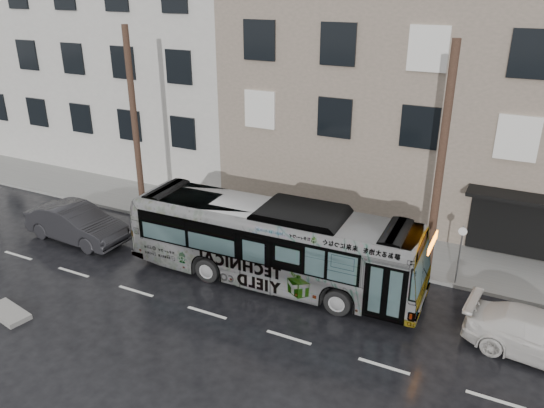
{
  "coord_description": "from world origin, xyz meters",
  "views": [
    {
      "loc": [
        9.11,
        -15.68,
        10.85
      ],
      "look_at": [
        0.1,
        2.5,
        2.33
      ],
      "focal_mm": 35.0,
      "sensor_mm": 36.0,
      "label": 1
    }
  ],
  "objects": [
    {
      "name": "utility_pole_rear",
      "position": [
        -7.5,
        3.3,
        4.65
      ],
      "size": [
        0.3,
        0.3,
        9.0
      ],
      "primitive_type": "cylinder",
      "color": "#4B3125",
      "rests_on": "sidewalk"
    },
    {
      "name": "ground",
      "position": [
        0.0,
        0.0,
        0.0
      ],
      "size": [
        120.0,
        120.0,
        0.0
      ],
      "primitive_type": "plane",
      "color": "black",
      "rests_on": "ground"
    },
    {
      "name": "slush_pile",
      "position": [
        -6.21,
        -5.74,
        0.09
      ],
      "size": [
        1.92,
        1.13,
        0.18
      ],
      "primitive_type": "cube",
      "rotation": [
        0.0,
        0.0,
        -0.19
      ],
      "color": "#A6A29D",
      "rests_on": "ground"
    },
    {
      "name": "sidewalk",
      "position": [
        0.0,
        4.9,
        0.07
      ],
      "size": [
        90.0,
        3.6,
        0.15
      ],
      "primitive_type": "cube",
      "color": "gray",
      "rests_on": "ground"
    },
    {
      "name": "dark_sedan",
      "position": [
        -8.41,
        -0.19,
        0.82
      ],
      "size": [
        5.04,
        1.95,
        1.64
      ],
      "primitive_type": "imported",
      "rotation": [
        0.0,
        0.0,
        1.53
      ],
      "color": "black",
      "rests_on": "ground"
    },
    {
      "name": "bus",
      "position": [
        1.08,
        0.59,
        1.62
      ],
      "size": [
        11.67,
        2.99,
        3.23
      ],
      "primitive_type": "imported",
      "rotation": [
        0.0,
        0.0,
        1.59
      ],
      "color": "#B2B2B2",
      "rests_on": "ground"
    },
    {
      "name": "building_grey",
      "position": [
        -18.0,
        14.2,
        8.0
      ],
      "size": [
        26.0,
        15.0,
        16.0
      ],
      "primitive_type": "cube",
      "color": "beige",
      "rests_on": "ground"
    },
    {
      "name": "sign_post",
      "position": [
        7.6,
        3.3,
        1.35
      ],
      "size": [
        0.06,
        0.06,
        2.4
      ],
      "primitive_type": "cylinder",
      "color": "slate",
      "rests_on": "sidewalk"
    },
    {
      "name": "building_taupe",
      "position": [
        5.0,
        12.7,
        5.5
      ],
      "size": [
        20.0,
        12.0,
        11.0
      ],
      "primitive_type": "cube",
      "color": "gray",
      "rests_on": "ground"
    },
    {
      "name": "utility_pole_front",
      "position": [
        6.5,
        3.3,
        4.65
      ],
      "size": [
        0.3,
        0.3,
        9.0
      ],
      "primitive_type": "cylinder",
      "color": "#4B3125",
      "rests_on": "sidewalk"
    }
  ]
}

